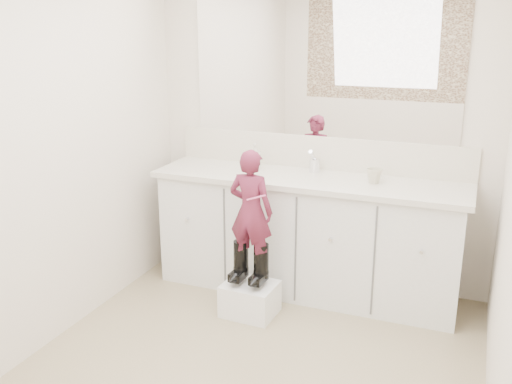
% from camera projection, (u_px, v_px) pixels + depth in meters
% --- Properties ---
extents(floor, '(3.00, 3.00, 0.00)m').
position_uv_depth(floor, '(243.00, 377.00, 3.28)').
color(floor, '#8B795B').
rests_on(floor, ground).
extents(wall_back, '(2.60, 0.00, 2.60)m').
position_uv_depth(wall_back, '(320.00, 128.00, 4.27)').
color(wall_back, beige).
rests_on(wall_back, floor).
extents(wall_front, '(2.60, 0.00, 2.60)m').
position_uv_depth(wall_front, '(33.00, 305.00, 1.61)').
color(wall_front, beige).
rests_on(wall_front, floor).
extents(wall_left, '(0.00, 3.00, 3.00)m').
position_uv_depth(wall_left, '(42.00, 155.00, 3.40)').
color(wall_left, beige).
rests_on(wall_left, floor).
extents(vanity_cabinet, '(2.20, 0.55, 0.85)m').
position_uv_depth(vanity_cabinet, '(307.00, 237.00, 4.25)').
color(vanity_cabinet, silver).
rests_on(vanity_cabinet, floor).
extents(countertop, '(2.28, 0.58, 0.04)m').
position_uv_depth(countertop, '(308.00, 180.00, 4.11)').
color(countertop, beige).
rests_on(countertop, vanity_cabinet).
extents(backsplash, '(2.28, 0.03, 0.25)m').
position_uv_depth(backsplash, '(319.00, 153.00, 4.31)').
color(backsplash, beige).
rests_on(backsplash, countertop).
extents(mirror, '(2.00, 0.02, 1.00)m').
position_uv_depth(mirror, '(322.00, 68.00, 4.14)').
color(mirror, white).
rests_on(mirror, wall_back).
extents(dot_panel, '(2.00, 0.01, 1.20)m').
position_uv_depth(dot_panel, '(16.00, 148.00, 1.49)').
color(dot_panel, '#472819').
rests_on(dot_panel, wall_front).
extents(faucet, '(0.08, 0.08, 0.10)m').
position_uv_depth(faucet, '(315.00, 165.00, 4.24)').
color(faucet, silver).
rests_on(faucet, countertop).
extents(cup, '(0.14, 0.14, 0.10)m').
position_uv_depth(cup, '(374.00, 176.00, 3.95)').
color(cup, '#C1B99A').
rests_on(cup, countertop).
extents(soap_bottle, '(0.12, 0.12, 0.20)m').
position_uv_depth(soap_bottle, '(255.00, 157.00, 4.29)').
color(soap_bottle, beige).
rests_on(soap_bottle, countertop).
extents(step_stool, '(0.37, 0.31, 0.23)m').
position_uv_depth(step_stool, '(250.00, 299.00, 3.97)').
color(step_stool, white).
rests_on(step_stool, floor).
extents(boot_left, '(0.12, 0.20, 0.30)m').
position_uv_depth(boot_left, '(241.00, 261.00, 3.94)').
color(boot_left, black).
rests_on(boot_left, step_stool).
extents(boot_right, '(0.12, 0.20, 0.30)m').
position_uv_depth(boot_right, '(261.00, 265.00, 3.88)').
color(boot_right, black).
rests_on(boot_right, step_stool).
extents(toddler, '(0.32, 0.22, 0.85)m').
position_uv_depth(toddler, '(251.00, 211.00, 3.80)').
color(toddler, '#9C3059').
rests_on(toddler, step_stool).
extents(toothbrush, '(0.14, 0.02, 0.06)m').
position_uv_depth(toothbrush, '(256.00, 198.00, 3.67)').
color(toothbrush, '#E95A96').
rests_on(toothbrush, toddler).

